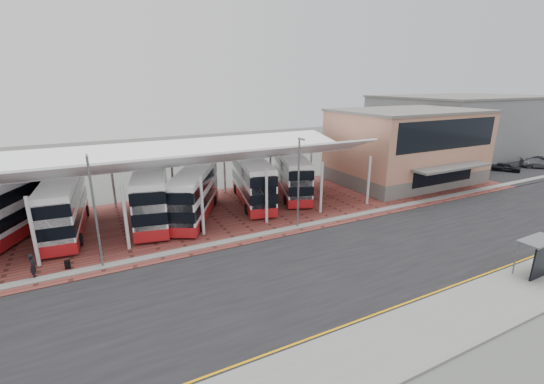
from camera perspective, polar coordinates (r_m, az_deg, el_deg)
The scene contains 24 objects.
ground at distance 27.12m, azimuth 7.34°, elevation -10.78°, with size 140.00×140.00×0.00m, color #4D514B.
road at distance 26.40m, azimuth 8.59°, elevation -11.62°, with size 120.00×14.00×0.02m, color black.
forecourt at distance 38.39m, azimuth -1.17°, elevation -2.14°, with size 72.00×16.00×0.06m, color brown.
sidewalk at distance 21.49m, azimuth 21.89°, elevation -19.91°, with size 120.00×4.00×0.14m, color slate.
north_kerb at distance 31.86m, azimuth 1.01°, elevation -6.14°, with size 120.00×0.80×0.14m, color slate.
carpark_surface at distance 66.26m, azimuth 34.96°, elevation 2.92°, with size 22.00×10.00×0.08m, color black.
yellow_line_near at distance 22.57m, azimuth 17.91°, elevation -17.66°, with size 120.00×0.12×0.01m, color #E79900.
yellow_line_far at distance 22.74m, azimuth 17.36°, elevation -17.32°, with size 120.00×0.12×0.01m, color #E79900.
canopy at distance 35.12m, azimuth -13.76°, elevation 5.33°, with size 37.00×11.63×7.07m.
terminal at distance 50.51m, azimuth 20.37°, elevation 6.84°, with size 18.40×14.40×9.25m.
warehouse at distance 76.12m, azimuth 27.83°, elevation 9.38°, with size 30.50×20.50×10.25m.
lamp_west at distance 27.13m, azimuth -26.07°, elevation -2.41°, with size 0.16×0.90×8.07m.
lamp_east at distance 31.48m, azimuth 4.20°, elevation 1.79°, with size 0.16×0.90×8.07m.
bus_1 at distance 35.71m, azimuth -29.86°, elevation -1.93°, with size 3.60×11.56×4.69m.
bus_2 at distance 35.62m, azimuth -18.32°, elevation -0.37°, with size 5.05×12.19×4.90m.
bus_3 at distance 35.22m, azimuth -12.08°, elevation -0.37°, with size 7.46×10.89×4.54m.
bus_4 at distance 38.85m, azimuth -3.12°, elevation 1.75°, with size 5.19×11.80×4.74m.
bus_5 at distance 41.57m, azimuth 3.11°, elevation 2.66°, with size 6.31×11.39×4.61m.
pedestrian at distance 29.05m, azimuth -33.38°, elevation -9.65°, with size 0.62×0.41×1.71m, color black.
suitcase at distance 29.42m, azimuth -29.41°, elevation -9.86°, with size 0.36×0.26×0.62m, color black.
carpark_car_a at distance 63.00m, azimuth 32.83°, elevation 3.32°, with size 1.47×3.66×1.25m, color black.
carpark_car_b at distance 68.28m, azimuth 36.27°, elevation 3.67°, with size 1.98×4.87×1.41m, color #57595F.
carpark_car_c at distance 70.26m, azimuth 36.88°, elevation 3.85°, with size 1.51×4.32×1.42m, color black.
bus_shelter at distance 30.35m, azimuth 36.77°, elevation -7.66°, with size 3.07×1.45×2.43m.
Camera 1 is at (-13.95, -19.61, 12.50)m, focal length 24.00 mm.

